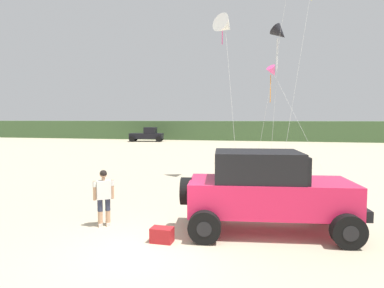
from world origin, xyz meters
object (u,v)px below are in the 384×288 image
(kite_orange_streamer, at_px, (273,72))
(kite_white_parafoil, at_px, (225,26))
(jeep, at_px, (267,189))
(cooler_box, at_px, (162,235))
(distant_pickup, at_px, (147,135))
(person_watching, at_px, (104,195))
(kite_red_delta, at_px, (280,33))

(kite_orange_streamer, relative_size, kite_white_parafoil, 0.87)
(jeep, height_order, cooler_box, jeep)
(jeep, distance_m, kite_orange_streamer, 18.15)
(jeep, xyz_separation_m, distant_pickup, (-16.16, 34.56, -0.26))
(distant_pickup, distance_m, kite_white_parafoil, 30.91)
(person_watching, distance_m, distant_pickup, 36.93)
(cooler_box, height_order, kite_orange_streamer, kite_orange_streamer)
(kite_red_delta, height_order, kite_white_parafoil, kite_red_delta)
(person_watching, distance_m, kite_red_delta, 16.63)
(distant_pickup, bearing_deg, kite_orange_streamer, -46.19)
(kite_orange_streamer, bearing_deg, distant_pickup, 133.81)
(kite_orange_streamer, height_order, kite_white_parafoil, kite_white_parafoil)
(person_watching, xyz_separation_m, distant_pickup, (-11.51, 35.09, 0.00))
(distant_pickup, xyz_separation_m, kite_red_delta, (16.90, -21.37, 7.70))
(kite_orange_streamer, distance_m, kite_red_delta, 4.50)
(person_watching, xyz_separation_m, kite_orange_streamer, (5.08, 17.80, 5.83))
(kite_orange_streamer, bearing_deg, kite_white_parafoil, -105.31)
(jeep, distance_m, person_watching, 4.69)
(jeep, distance_m, kite_red_delta, 15.16)
(person_watching, height_order, distant_pickup, distant_pickup)
(kite_red_delta, bearing_deg, distant_pickup, 128.35)
(cooler_box, relative_size, kite_orange_streamer, 0.08)
(cooler_box, relative_size, distant_pickup, 0.12)
(kite_white_parafoil, bearing_deg, distant_pickup, 117.74)
(kite_orange_streamer, bearing_deg, cooler_box, -99.24)
(cooler_box, xyz_separation_m, kite_red_delta, (3.35, 14.57, 8.45))
(distant_pickup, relative_size, kite_red_delta, 0.52)
(cooler_box, bearing_deg, jeep, 29.94)
(distant_pickup, distance_m, kite_red_delta, 28.31)
(person_watching, relative_size, kite_red_delta, 0.18)
(jeep, height_order, kite_orange_streamer, kite_orange_streamer)
(distant_pickup, bearing_deg, person_watching, -71.85)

